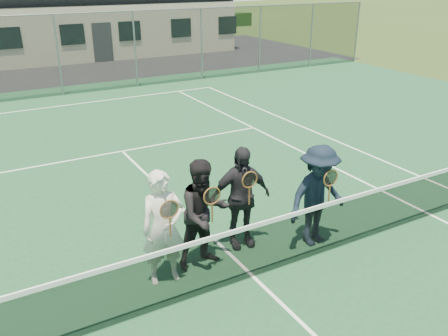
{
  "coord_description": "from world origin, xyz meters",
  "views": [
    {
      "loc": [
        -3.42,
        -5.14,
        4.42
      ],
      "look_at": [
        0.33,
        1.5,
        1.25
      ],
      "focal_mm": 38.0,
      "sensor_mm": 36.0,
      "label": 1
    }
  ],
  "objects_px": {
    "player_a": "(163,228)",
    "player_d": "(318,196)",
    "player_b": "(204,214)",
    "player_c": "(240,197)",
    "tennis_net": "(254,248)"
  },
  "relations": [
    {
      "from": "player_a",
      "to": "player_d",
      "type": "bearing_deg",
      "value": -5.78
    },
    {
      "from": "player_a",
      "to": "player_b",
      "type": "distance_m",
      "value": 0.73
    },
    {
      "from": "player_c",
      "to": "player_d",
      "type": "bearing_deg",
      "value": -26.66
    },
    {
      "from": "tennis_net",
      "to": "player_d",
      "type": "xyz_separation_m",
      "value": [
        1.49,
        0.35,
        0.38
      ]
    },
    {
      "from": "player_b",
      "to": "player_d",
      "type": "distance_m",
      "value": 2.0
    },
    {
      "from": "tennis_net",
      "to": "player_c",
      "type": "relative_size",
      "value": 6.49
    },
    {
      "from": "player_a",
      "to": "player_d",
      "type": "distance_m",
      "value": 2.7
    },
    {
      "from": "tennis_net",
      "to": "player_a",
      "type": "xyz_separation_m",
      "value": [
        -1.2,
        0.62,
        0.38
      ]
    },
    {
      "from": "player_c",
      "to": "player_b",
      "type": "bearing_deg",
      "value": -164.45
    },
    {
      "from": "tennis_net",
      "to": "player_b",
      "type": "bearing_deg",
      "value": 123.79
    },
    {
      "from": "player_a",
      "to": "tennis_net",
      "type": "bearing_deg",
      "value": -27.35
    },
    {
      "from": "player_a",
      "to": "player_b",
      "type": "xyz_separation_m",
      "value": [
        0.72,
        0.09,
        -0.0
      ]
    },
    {
      "from": "player_b",
      "to": "player_a",
      "type": "bearing_deg",
      "value": -172.84
    },
    {
      "from": "player_d",
      "to": "player_a",
      "type": "bearing_deg",
      "value": 174.22
    },
    {
      "from": "tennis_net",
      "to": "player_b",
      "type": "relative_size",
      "value": 6.49
    }
  ]
}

